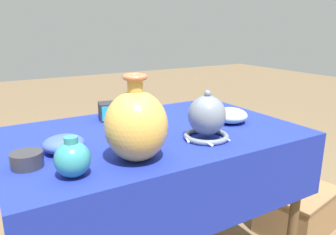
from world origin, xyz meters
TOP-DOWN VIEW (x-y plane):
  - display_table at (0.00, -0.02)m, footprint 1.24×0.80m
  - vase_tall_bulbous at (-0.19, -0.25)m, footprint 0.21×0.21m
  - vase_dome_bell at (0.14, -0.20)m, footprint 0.19×0.18m
  - mosaic_tile_box at (-0.08, 0.26)m, footprint 0.15×0.12m
  - jar_round_teal at (-0.41, -0.27)m, footprint 0.11×0.11m
  - pot_squat_charcoal at (-0.52, -0.13)m, footprint 0.10×0.10m
  - bowl_shallow_celadon at (0.37, -0.07)m, footprint 0.16×0.16m
  - bowl_shallow_cobalt at (-0.39, -0.06)m, footprint 0.15×0.15m
  - wooden_crate at (0.95, -0.07)m, footprint 0.50×0.43m

SIDE VIEW (x-z plane):
  - wooden_crate at x=0.95m, z-range 0.01..0.28m
  - display_table at x=0.00m, z-range 0.31..1.09m
  - pot_squat_charcoal at x=-0.52m, z-range 0.78..0.83m
  - bowl_shallow_cobalt at x=-0.39m, z-range 0.78..0.84m
  - bowl_shallow_celadon at x=0.37m, z-range 0.78..0.85m
  - mosaic_tile_box at x=-0.08m, z-range 0.78..0.86m
  - jar_round_teal at x=-0.41m, z-range 0.77..0.90m
  - vase_dome_bell at x=0.14m, z-range 0.76..0.96m
  - vase_tall_bulbous at x=-0.19m, z-range 0.76..1.05m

